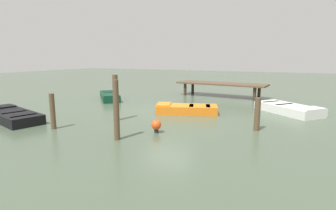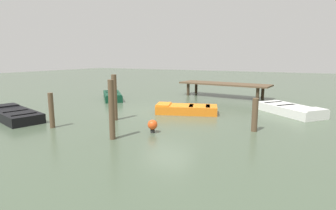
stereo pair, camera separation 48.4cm
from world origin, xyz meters
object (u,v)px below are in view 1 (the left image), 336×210
(rowboat_black, at_px, (12,115))
(rowboat_white, at_px, (288,109))
(mooring_piling_near_right, at_px, (116,98))
(mooring_piling_far_left, at_px, (257,114))
(dock_segment, at_px, (221,84))
(marker_buoy, at_px, (156,125))
(rowboat_dark_green, at_px, (110,96))
(rowboat_orange, at_px, (186,109))
(mooring_piling_mid_left, at_px, (116,110))
(mooring_piling_mid_right, at_px, (53,111))

(rowboat_black, relative_size, rowboat_white, 1.15)
(mooring_piling_near_right, distance_m, mooring_piling_far_left, 5.81)
(dock_segment, xyz_separation_m, marker_buoy, (0.26, -9.89, -0.56))
(dock_segment, distance_m, rowboat_dark_green, 7.55)
(rowboat_orange, xyz_separation_m, rowboat_dark_green, (-6.10, 1.89, -0.00))
(mooring_piling_near_right, height_order, marker_buoy, mooring_piling_near_right)
(mooring_piling_mid_left, relative_size, marker_buoy, 4.16)
(mooring_piling_mid_right, xyz_separation_m, mooring_piling_far_left, (7.05, 3.14, -0.06))
(rowboat_dark_green, relative_size, mooring_piling_near_right, 1.57)
(mooring_piling_mid_left, relative_size, mooring_piling_far_left, 1.61)
(rowboat_black, distance_m, marker_buoy, 6.66)
(rowboat_black, xyz_separation_m, mooring_piling_mid_right, (2.77, -0.22, 0.47))
(mooring_piling_mid_right, bearing_deg, mooring_piling_far_left, 24.05)
(mooring_piling_mid_right, bearing_deg, rowboat_orange, 54.33)
(mooring_piling_far_left, height_order, marker_buoy, mooring_piling_far_left)
(rowboat_orange, height_order, rowboat_dark_green, same)
(dock_segment, relative_size, mooring_piling_near_right, 3.15)
(marker_buoy, bearing_deg, mooring_piling_mid_left, -121.40)
(rowboat_dark_green, bearing_deg, dock_segment, 82.07)
(dock_segment, xyz_separation_m, rowboat_orange, (-0.05, -6.21, -0.63))
(rowboat_orange, bearing_deg, mooring_piling_mid_right, 35.09)
(rowboat_orange, distance_m, mooring_piling_mid_right, 6.04)
(rowboat_black, bearing_deg, rowboat_white, -131.95)
(rowboat_dark_green, height_order, marker_buoy, marker_buoy)
(mooring_piling_near_right, relative_size, mooring_piling_far_left, 1.60)
(mooring_piling_mid_right, height_order, marker_buoy, mooring_piling_mid_right)
(mooring_piling_mid_right, xyz_separation_m, mooring_piling_near_right, (1.33, 2.17, 0.31))
(mooring_piling_mid_right, height_order, mooring_piling_far_left, mooring_piling_mid_right)
(mooring_piling_mid_right, distance_m, mooring_piling_mid_left, 3.05)
(rowboat_orange, height_order, mooring_piling_near_right, mooring_piling_near_right)
(rowboat_black, distance_m, mooring_piling_mid_right, 2.82)
(rowboat_white, distance_m, mooring_piling_mid_right, 10.73)
(rowboat_dark_green, height_order, rowboat_black, same)
(dock_segment, bearing_deg, marker_buoy, -83.28)
(rowboat_white, height_order, marker_buoy, marker_buoy)
(rowboat_dark_green, distance_m, marker_buoy, 8.49)
(rowboat_orange, distance_m, rowboat_white, 5.01)
(dock_segment, height_order, mooring_piling_near_right, mooring_piling_near_right)
(rowboat_dark_green, height_order, mooring_piling_mid_left, mooring_piling_mid_left)
(rowboat_white, height_order, mooring_piling_mid_right, mooring_piling_mid_right)
(marker_buoy, bearing_deg, rowboat_black, -171.43)
(rowboat_orange, relative_size, marker_buoy, 6.53)
(rowboat_dark_green, bearing_deg, rowboat_black, -44.61)
(rowboat_orange, bearing_deg, mooring_piling_mid_left, 65.23)
(rowboat_dark_green, relative_size, marker_buoy, 6.48)
(rowboat_white, height_order, mooring_piling_near_right, mooring_piling_near_right)
(rowboat_dark_green, relative_size, rowboat_black, 0.81)
(marker_buoy, bearing_deg, mooring_piling_near_right, 158.98)
(dock_segment, relative_size, rowboat_orange, 1.99)
(mooring_piling_mid_right, xyz_separation_m, marker_buoy, (3.82, 1.22, -0.40))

